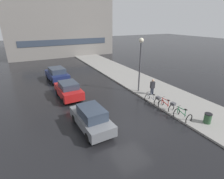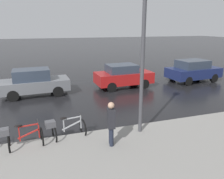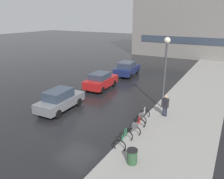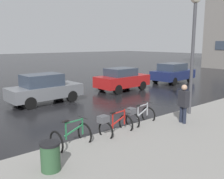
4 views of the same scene
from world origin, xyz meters
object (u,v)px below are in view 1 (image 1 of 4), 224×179
at_px(car_grey, 91,118).
at_px(pedestrian, 152,87).
at_px(car_navy, 57,74).
at_px(streetlamp, 140,56).
at_px(bicycle_third, 153,99).
at_px(bicycle_nearest, 183,115).
at_px(bicycle_second, 168,105).
at_px(trash_bin, 207,119).
at_px(car_red, 69,90).

relative_size(car_grey, pedestrian, 2.41).
bearing_deg(car_navy, streetlamp, -48.58).
distance_m(bicycle_third, car_navy, 12.05).
distance_m(bicycle_nearest, bicycle_third, 3.11).
relative_size(bicycle_second, trash_bin, 1.62).
xyz_separation_m(car_navy, trash_bin, (7.41, -14.65, -0.40)).
relative_size(bicycle_nearest, bicycle_third, 0.81).
distance_m(bicycle_second, car_red, 8.92).
distance_m(bicycle_second, pedestrian, 3.08).
xyz_separation_m(bicycle_nearest, pedestrian, (0.90, 4.56, 0.54)).
bearing_deg(bicycle_third, bicycle_second, -80.83).
distance_m(bicycle_third, streetlamp, 4.32).
bearing_deg(car_grey, car_red, 90.77).
xyz_separation_m(bicycle_third, car_grey, (-6.14, -1.13, 0.34)).
relative_size(bicycle_nearest, car_navy, 0.29).
xyz_separation_m(car_grey, car_navy, (-0.05, 11.46, 0.02)).
bearing_deg(bicycle_second, pedestrian, 74.75).
bearing_deg(trash_bin, streetlamp, 96.25).
xyz_separation_m(bicycle_second, car_navy, (-6.43, 11.82, 0.35)).
bearing_deg(streetlamp, bicycle_nearest, -92.83).
height_order(bicycle_third, pedestrian, pedestrian).
xyz_separation_m(bicycle_nearest, bicycle_second, (0.10, 1.62, 0.08)).
height_order(bicycle_second, car_red, car_red).
relative_size(bicycle_third, car_navy, 0.35).
xyz_separation_m(bicycle_second, streetlamp, (0.19, 4.31, 3.23)).
bearing_deg(bicycle_third, pedestrian, 54.40).
bearing_deg(trash_bin, bicycle_nearest, 131.58).
relative_size(bicycle_nearest, car_red, 0.30).
height_order(car_grey, car_red, car_grey).
xyz_separation_m(car_grey, streetlamp, (6.58, 3.95, 2.90)).
bearing_deg(car_navy, bicycle_third, -59.08).
bearing_deg(bicycle_third, streetlamp, 81.26).
height_order(car_red, pedestrian, pedestrian).
distance_m(car_grey, pedestrian, 7.64).
bearing_deg(car_grey, bicycle_nearest, -17.47).
xyz_separation_m(bicycle_second, pedestrian, (0.80, 2.94, 0.46)).
height_order(bicycle_third, car_grey, car_grey).
xyz_separation_m(bicycle_second, bicycle_third, (-0.24, 1.49, -0.01)).
relative_size(car_navy, streetlamp, 0.77).
bearing_deg(car_navy, pedestrian, -50.83).
bearing_deg(trash_bin, car_red, 129.66).
bearing_deg(trash_bin, pedestrian, 91.74).
height_order(bicycle_second, car_grey, car_grey).
xyz_separation_m(car_grey, pedestrian, (7.19, 2.58, 0.13)).
xyz_separation_m(pedestrian, trash_bin, (0.18, -5.77, -0.51)).
xyz_separation_m(bicycle_third, pedestrian, (1.04, 1.45, 0.47)).
bearing_deg(bicycle_second, trash_bin, -70.98).
xyz_separation_m(bicycle_nearest, streetlamp, (0.29, 5.93, 3.31)).
bearing_deg(car_navy, bicycle_nearest, -64.78).
distance_m(pedestrian, streetlamp, 3.15).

